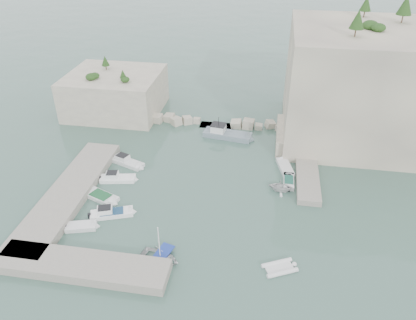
% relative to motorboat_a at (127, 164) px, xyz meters
% --- Properties ---
extents(ground, '(400.00, 400.00, 0.00)m').
position_rel_motorboat_a_xyz_m(ground, '(12.22, -7.73, 0.00)').
color(ground, '#416256').
rests_on(ground, ground).
extents(cliff_east, '(26.00, 22.00, 17.00)m').
position_rel_motorboat_a_xyz_m(cliff_east, '(35.22, 15.27, 8.50)').
color(cliff_east, beige).
rests_on(cliff_east, ground).
extents(cliff_terrace, '(8.00, 10.00, 2.50)m').
position_rel_motorboat_a_xyz_m(cliff_terrace, '(25.22, 10.27, 1.25)').
color(cliff_terrace, beige).
rests_on(cliff_terrace, ground).
extents(outcrop_west, '(16.00, 14.00, 7.00)m').
position_rel_motorboat_a_xyz_m(outcrop_west, '(-7.78, 17.27, 3.50)').
color(outcrop_west, beige).
rests_on(outcrop_west, ground).
extents(quay_west, '(5.00, 24.00, 1.10)m').
position_rel_motorboat_a_xyz_m(quay_west, '(-4.78, -8.73, 0.55)').
color(quay_west, '#9E9689').
rests_on(quay_west, ground).
extents(quay_south, '(18.00, 4.00, 1.10)m').
position_rel_motorboat_a_xyz_m(quay_south, '(2.22, -20.23, 0.55)').
color(quay_south, '#9E9689').
rests_on(quay_south, ground).
extents(ledge_east, '(3.00, 16.00, 0.80)m').
position_rel_motorboat_a_xyz_m(ledge_east, '(25.72, 2.27, 0.40)').
color(ledge_east, '#9E9689').
rests_on(ledge_east, ground).
extents(breakwater, '(28.00, 3.00, 1.40)m').
position_rel_motorboat_a_xyz_m(breakwater, '(11.22, 14.27, 0.70)').
color(breakwater, beige).
rests_on(breakwater, ground).
extents(motorboat_a, '(6.02, 3.73, 1.40)m').
position_rel_motorboat_a_xyz_m(motorboat_a, '(0.00, 0.00, 0.00)').
color(motorboat_a, silver).
rests_on(motorboat_a, ground).
extents(motorboat_b, '(5.42, 2.61, 1.40)m').
position_rel_motorboat_a_xyz_m(motorboat_b, '(0.13, -4.20, 0.00)').
color(motorboat_b, white).
rests_on(motorboat_b, ground).
extents(motorboat_c, '(5.54, 3.74, 0.70)m').
position_rel_motorboat_a_xyz_m(motorboat_c, '(-0.62, -8.39, 0.00)').
color(motorboat_c, silver).
rests_on(motorboat_c, ground).
extents(motorboat_d, '(5.79, 3.48, 1.40)m').
position_rel_motorboat_a_xyz_m(motorboat_d, '(1.99, -11.39, 0.00)').
color(motorboat_d, white).
rests_on(motorboat_d, ground).
extents(motorboat_e, '(4.09, 2.55, 0.70)m').
position_rel_motorboat_a_xyz_m(motorboat_e, '(-0.69, -14.21, 0.00)').
color(motorboat_e, silver).
rests_on(motorboat_e, ground).
extents(rowboat, '(4.98, 4.13, 0.89)m').
position_rel_motorboat_a_xyz_m(rowboat, '(9.70, -17.52, 0.00)').
color(rowboat, silver).
rests_on(rowboat, ground).
extents(inflatable_dinghy, '(4.15, 3.27, 0.44)m').
position_rel_motorboat_a_xyz_m(inflatable_dinghy, '(22.19, -16.80, 0.00)').
color(inflatable_dinghy, silver).
rests_on(inflatable_dinghy, ground).
extents(tender_east_a, '(3.39, 2.98, 1.69)m').
position_rel_motorboat_a_xyz_m(tender_east_a, '(22.12, -3.01, 0.00)').
color(tender_east_a, silver).
rests_on(tender_east_a, ground).
extents(tender_east_b, '(1.38, 4.05, 0.70)m').
position_rel_motorboat_a_xyz_m(tender_east_b, '(23.17, -1.04, 0.00)').
color(tender_east_b, silver).
rests_on(tender_east_b, ground).
extents(tender_east_c, '(2.87, 5.29, 0.70)m').
position_rel_motorboat_a_xyz_m(tender_east_c, '(22.68, 2.46, 0.00)').
color(tender_east_c, silver).
rests_on(tender_east_c, ground).
extents(tender_east_d, '(4.17, 2.13, 1.53)m').
position_rel_motorboat_a_xyz_m(tender_east_d, '(23.57, 5.74, 0.00)').
color(tender_east_d, silver).
rests_on(tender_east_d, ground).
extents(work_boat, '(8.74, 3.67, 2.20)m').
position_rel_motorboat_a_xyz_m(work_boat, '(13.41, 10.44, 0.00)').
color(work_boat, slate).
rests_on(work_boat, ground).
extents(rowboat_mast, '(0.10, 0.10, 4.20)m').
position_rel_motorboat_a_xyz_m(rowboat_mast, '(9.70, -17.52, 2.55)').
color(rowboat_mast, white).
rests_on(rowboat_mast, rowboat).
extents(vegetation, '(53.48, 13.88, 13.40)m').
position_rel_motorboat_a_xyz_m(vegetation, '(30.05, 16.67, 17.93)').
color(vegetation, '#1E4219').
rests_on(vegetation, ground).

